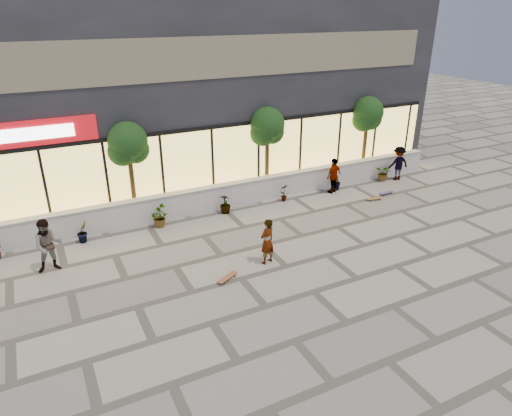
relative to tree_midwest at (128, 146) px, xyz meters
name	(u,v)px	position (x,y,z in m)	size (l,w,h in m)	color
ground	(314,292)	(3.50, -7.70, -2.99)	(80.00, 80.00, 0.00)	#AAA493
planter_wall	(222,196)	(3.50, -0.70, -2.46)	(22.00, 0.42, 1.04)	silver
retail_building	(176,87)	(3.50, 4.79, 1.26)	(24.00, 9.17, 8.50)	#222227
shrub_b	(83,232)	(-2.20, -1.25, -2.58)	(0.45, 0.36, 0.81)	black
shrub_c	(159,217)	(0.60, -1.25, -2.58)	(0.73, 0.63, 0.81)	black
shrub_d	(225,204)	(3.40, -1.25, -2.58)	(0.45, 0.45, 0.81)	black
shrub_e	(284,192)	(6.20, -1.25, -2.58)	(0.43, 0.29, 0.81)	black
shrub_f	(337,182)	(9.00, -1.25, -2.58)	(0.45, 0.36, 0.81)	black
shrub_g	(384,173)	(11.80, -1.25, -2.58)	(0.73, 0.63, 0.81)	black
tree_midwest	(128,146)	(0.00, 0.00, 0.00)	(1.60, 1.50, 3.92)	#4C391B
tree_mideast	(267,128)	(6.00, 0.00, 0.00)	(1.60, 1.50, 3.92)	#4C391B
tree_east	(367,116)	(11.50, 0.00, 0.00)	(1.60, 1.50, 3.92)	#4C391B
skater_center	(267,241)	(3.06, -5.55, -2.19)	(0.58, 0.38, 1.59)	white
skater_left	(48,246)	(-3.37, -2.83, -2.09)	(0.87, 0.68, 1.80)	#876E57
skater_right_near	(334,176)	(8.69, -1.40, -2.17)	(0.96, 0.40, 1.63)	silver
skater_right_far	(398,163)	(12.52, -1.40, -2.15)	(1.08, 0.62, 1.67)	maroon
skateboard_center	(227,277)	(1.46, -5.91, -2.90)	(0.82, 0.56, 0.10)	brown
skateboard_right_near	(374,199)	(9.79, -2.98, -2.91)	(0.75, 0.31, 0.09)	brown
skateboard_right_far	(386,193)	(10.77, -2.67, -2.91)	(0.75, 0.23, 0.09)	#524681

